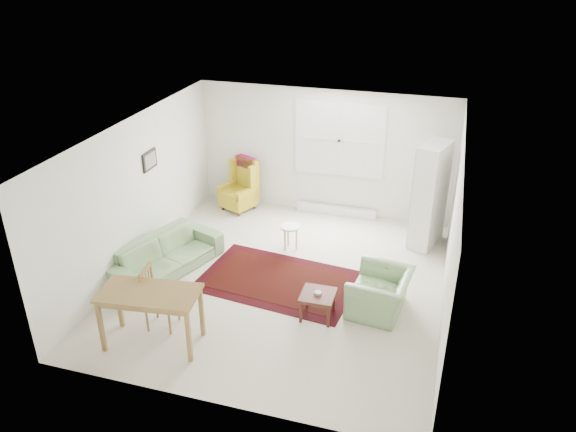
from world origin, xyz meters
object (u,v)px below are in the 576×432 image
(armchair, at_px, (380,289))
(coffee_table, at_px, (318,305))
(stool, at_px, (290,237))
(desk, at_px, (152,318))
(sofa, at_px, (165,249))
(desk_chair, at_px, (161,298))
(wingback_chair, at_px, (238,185))
(cabinet, at_px, (430,196))

(armchair, bearing_deg, coffee_table, -57.28)
(stool, relative_size, desk, 0.35)
(sofa, xyz_separation_m, desk_chair, (0.66, -1.35, 0.06))
(coffee_table, bearing_deg, sofa, 169.26)
(wingback_chair, relative_size, stool, 2.33)
(coffee_table, distance_m, cabinet, 3.10)
(coffee_table, bearing_deg, wingback_chair, 128.19)
(cabinet, bearing_deg, stool, -141.27)
(wingback_chair, xyz_separation_m, stool, (1.47, -1.26, -0.30))
(sofa, bearing_deg, cabinet, -42.24)
(coffee_table, height_order, cabinet, cabinet)
(desk_chair, bearing_deg, armchair, -72.27)
(sofa, height_order, stool, sofa)
(cabinet, relative_size, desk, 1.45)
(sofa, distance_m, stool, 2.20)
(coffee_table, relative_size, desk_chair, 0.51)
(cabinet, bearing_deg, wingback_chair, -167.93)
(desk, relative_size, desk_chair, 1.40)
(coffee_table, xyz_separation_m, stool, (-0.96, 1.82, 0.03))
(stool, height_order, desk, desk)
(armchair, bearing_deg, desk, -53.50)
(coffee_table, distance_m, stool, 2.05)
(coffee_table, height_order, stool, stool)
(sofa, height_order, armchair, sofa)
(wingback_chair, height_order, desk, wingback_chair)
(wingback_chair, distance_m, desk_chair, 3.93)
(sofa, height_order, coffee_table, sofa)
(armchair, relative_size, desk, 0.73)
(wingback_chair, bearing_deg, desk, -60.82)
(stool, height_order, desk_chair, desk_chair)
(coffee_table, xyz_separation_m, desk, (-1.99, -1.21, 0.22))
(armchair, height_order, wingback_chair, wingback_chair)
(stool, relative_size, desk_chair, 0.49)
(wingback_chair, relative_size, desk, 0.81)
(armchair, height_order, cabinet, cabinet)
(stool, relative_size, cabinet, 0.24)
(desk, bearing_deg, coffee_table, 31.34)
(coffee_table, height_order, desk, desk)
(wingback_chair, distance_m, desk, 4.32)
(sofa, bearing_deg, desk, -137.66)
(sofa, relative_size, coffee_table, 4.17)
(armchair, distance_m, desk_chair, 3.16)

